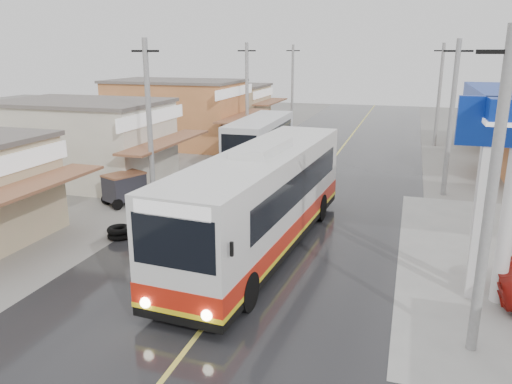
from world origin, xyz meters
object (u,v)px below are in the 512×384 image
at_px(coach_bus, 263,199).
at_px(tyre_stack, 119,232).
at_px(cyclist, 213,204).
at_px(tricycle_near, 124,187).
at_px(second_bus, 260,140).

bearing_deg(coach_bus, tyre_stack, -169.72).
relative_size(cyclist, tricycle_near, 0.88).
bearing_deg(tricycle_near, tyre_stack, -37.84).
xyz_separation_m(second_bus, cyclist, (1.24, -11.54, -0.96)).
distance_m(second_bus, cyclist, 11.65).
xyz_separation_m(cyclist, tricycle_near, (-5.06, 0.82, 0.20)).
distance_m(cyclist, tyre_stack, 4.40).
bearing_deg(cyclist, tricycle_near, 169.87).
bearing_deg(tyre_stack, coach_bus, 6.34).
xyz_separation_m(second_bus, tyre_stack, (-1.51, -14.96, -1.41)).
bearing_deg(coach_bus, cyclist, 143.33).
relative_size(second_bus, tricycle_near, 3.88).
height_order(second_bus, tyre_stack, second_bus).
distance_m(tricycle_near, tyre_stack, 4.87).
xyz_separation_m(coach_bus, cyclist, (-3.21, 2.75, -1.30)).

